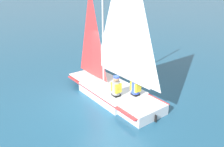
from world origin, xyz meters
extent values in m
plane|color=#235675|center=(0.00, 0.00, 0.00)|extent=(260.00, 260.00, 0.00)
cube|color=silver|center=(0.00, 0.00, 0.19)|extent=(2.75, 2.01, 0.38)
cube|color=silver|center=(-1.77, 0.27, 0.19)|extent=(1.18, 1.06, 0.38)
cube|color=silver|center=(1.77, -0.27, 0.19)|extent=(1.26, 1.55, 0.38)
cube|color=red|center=(0.00, 0.00, 0.31)|extent=(4.70, 2.33, 0.05)
cube|color=silver|center=(-1.25, 0.19, 0.40)|extent=(2.27, 1.81, 0.04)
cylinder|color=#B7B7BC|center=(-0.57, 0.09, 3.19)|extent=(0.08, 0.08, 5.63)
cylinder|color=#B7B7BC|center=(0.73, -0.11, 1.07)|extent=(2.60, 0.47, 0.07)
pyramid|color=white|center=(0.73, -0.11, 3.50)|extent=(2.47, 0.43, 4.78)
pyramid|color=red|center=(-1.42, 0.22, 2.40)|extent=(1.54, 0.28, 3.85)
cube|color=black|center=(2.35, -0.36, 0.13)|extent=(0.08, 0.04, 0.26)
cube|color=black|center=(0.63, -0.42, 0.23)|extent=(0.31, 0.28, 0.45)
cylinder|color=gray|center=(0.63, -0.42, 0.71)|extent=(0.34, 0.34, 0.50)
cube|color=yellow|center=(0.63, -0.42, 0.73)|extent=(0.38, 0.31, 0.35)
sphere|color=#A87A56|center=(0.63, -0.42, 1.05)|extent=(0.22, 0.22, 0.22)
cylinder|color=blue|center=(0.63, -0.42, 1.14)|extent=(0.24, 0.24, 0.06)
cube|color=black|center=(1.09, 0.13, 0.23)|extent=(0.31, 0.28, 0.45)
cylinder|color=blue|center=(1.09, 0.13, 0.71)|extent=(0.34, 0.34, 0.50)
cube|color=yellow|center=(1.09, 0.13, 0.73)|extent=(0.38, 0.31, 0.35)
sphere|color=#A87A56|center=(1.09, 0.13, 1.05)|extent=(0.22, 0.22, 0.22)
cylinder|color=white|center=(1.09, 0.13, 1.14)|extent=(0.24, 0.24, 0.06)
camera|label=1|loc=(5.57, -5.73, 4.12)|focal=35.00mm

